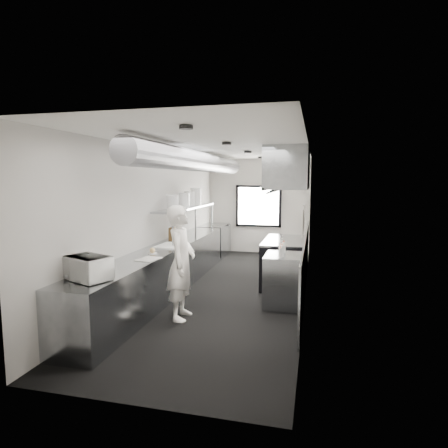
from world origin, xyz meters
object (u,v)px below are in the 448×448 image
Objects in this scene: bottle_station at (284,280)px; far_work_table at (214,240)px; plate_stack_c at (189,199)px; plate_stack_b at (184,200)px; squeeze_bottle_d at (284,247)px; line_cook at (181,262)px; pass_shelf at (187,208)px; squeeze_bottle_a at (280,253)px; prep_counter at (164,270)px; plate_stack_d at (196,197)px; microwave at (88,268)px; squeeze_bottle_b at (282,251)px; plate_stack_a at (173,202)px; small_plate at (152,253)px; squeeze_bottle_e at (283,247)px; deli_tub_a at (102,267)px; squeeze_bottle_c at (280,250)px; range at (284,262)px; deli_tub_b at (99,266)px; knife_block at (172,234)px; cutting_board at (171,245)px; exhaust_hood at (289,169)px.

far_work_table is at bearing 120.53° from bottle_station.
far_work_table is 3.49× the size of plate_stack_c.
plate_stack_b is 2.76m from squeeze_bottle_d.
pass_shelf is at bearing 12.28° from line_cook.
line_cook is 1.63m from squeeze_bottle_a.
prep_counter is 2.00× the size of pass_shelf.
prep_counter is 2.49m from plate_stack_d.
microwave is 2.68× the size of squeeze_bottle_b.
plate_stack_d is at bearing 90.84° from prep_counter.
plate_stack_b reaches higher than plate_stack_a.
prep_counter is 14.63× the size of plate_stack_d.
plate_stack_b is (-0.10, 1.94, 0.82)m from small_plate.
pass_shelf is 17.98× the size of squeeze_bottle_e.
pass_shelf is 1.67× the size of line_cook.
deli_tub_a is 2.78m from squeeze_bottle_a.
squeeze_bottle_b is at bearing 33.58° from deli_tub_a.
bottle_station is 0.58m from squeeze_bottle_b.
bottle_station is 0.57m from squeeze_bottle_d.
line_cook reaches higher than bottle_station.
plate_stack_a is at bearing -91.35° from far_work_table.
plate_stack_c is 0.39m from plate_stack_d.
squeeze_bottle_c reaches higher than deli_tub_a.
range is at bearing 54.00° from deli_tub_a.
deli_tub_b is at bearing -148.35° from squeeze_bottle_b.
deli_tub_a reaches higher than prep_counter.
small_plate is at bearing 78.36° from deli_tub_b.
plate_stack_a is at bearing -92.11° from pass_shelf.
pass_shelf is 2.49m from range.
plate_stack_d is at bearing 88.39° from plate_stack_a.
plate_stack_c reaches higher than knife_block.
plate_stack_b is 1.97× the size of squeeze_bottle_c.
line_cook is at bearing -147.32° from bottle_station.
range reaches higher than bottle_station.
squeeze_bottle_e is (2.20, 0.75, 0.08)m from small_plate.
plate_stack_d is 2.19× the size of squeeze_bottle_d.
deli_tub_b reaches higher than prep_counter.
line_cook is at bearing -72.91° from pass_shelf.
plate_stack_c is at bearing 145.04° from squeeze_bottle_e.
range is 2.56m from plate_stack_b.
plate_stack_d is at bearing 88.89° from deli_tub_a.
deli_tub_b is 0.75× the size of squeeze_bottle_d.
deli_tub_b reaches higher than small_plate.
microwave is 3.03× the size of squeeze_bottle_a.
squeeze_bottle_d is (2.18, -0.17, 0.08)m from cutting_board.
cutting_board is at bearing -154.08° from exhaust_hood.
microwave is (-0.80, -1.27, 0.16)m from line_cook.
deli_tub_a is 0.41× the size of plate_stack_c.
squeeze_bottle_c is at bearing -90.92° from exhaust_hood.
deli_tub_a is at bearing -95.48° from cutting_board.
plate_stack_b reaches higher than microwave.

